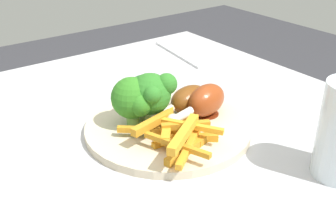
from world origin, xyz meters
The scene contains 8 objects.
dinner_plate centered at (-0.07, 0.04, 0.76)m, with size 0.25×0.25×0.01m, color beige.
broccoli_floret_front centered at (-0.10, 0.00, 0.81)m, with size 0.07×0.06×0.08m.
broccoli_floret_middle centered at (-0.08, 0.03, 0.81)m, with size 0.07×0.07×0.08m.
broccoli_floret_back centered at (-0.10, 0.02, 0.81)m, with size 0.05×0.06×0.07m.
carrot_fries_pile centered at (-0.02, 0.02, 0.78)m, with size 0.14×0.12×0.04m.
chicken_drumstick_near centered at (-0.08, 0.09, 0.78)m, with size 0.06×0.12×0.04m.
chicken_drumstick_far centered at (-0.06, 0.10, 0.79)m, with size 0.06×0.13×0.05m.
fork centered at (-0.33, 0.26, 0.75)m, with size 0.19×0.01×0.01m, color silver.
Camera 1 is at (0.37, -0.28, 1.06)m, focal length 44.15 mm.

